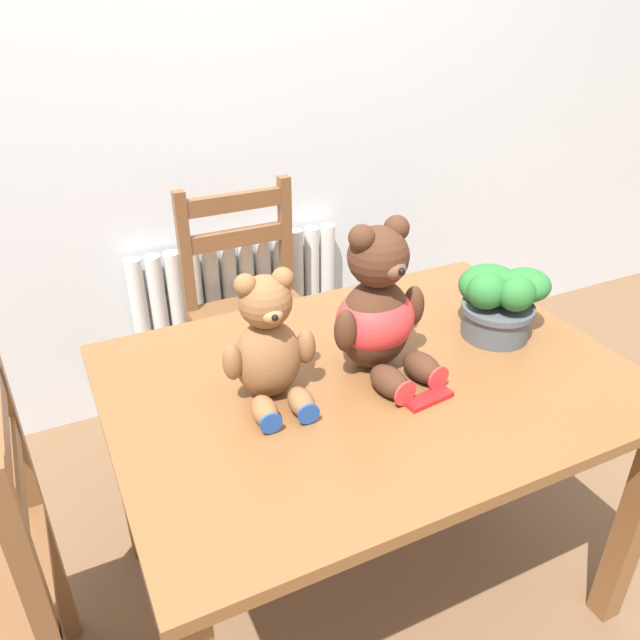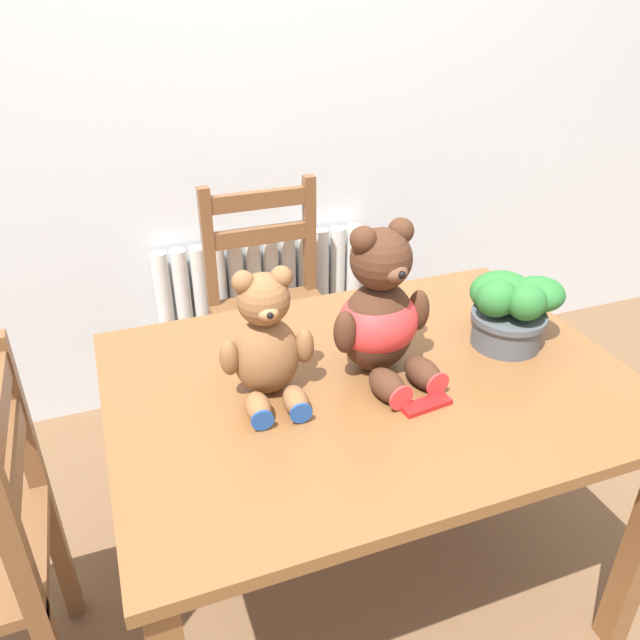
% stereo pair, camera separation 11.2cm
% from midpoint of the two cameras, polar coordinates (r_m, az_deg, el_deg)
% --- Properties ---
extents(wall_back, '(8.00, 0.04, 2.60)m').
position_cam_midpoint_polar(wall_back, '(2.28, -11.78, 22.72)').
color(wall_back, silver).
rests_on(wall_back, ground_plane).
extents(radiator, '(0.84, 0.10, 0.65)m').
position_cam_midpoint_polar(radiator, '(2.54, -8.44, -0.42)').
color(radiator, silver).
rests_on(radiator, ground_plane).
extents(dining_table, '(1.20, 0.87, 0.71)m').
position_cam_midpoint_polar(dining_table, '(1.53, 2.41, -8.21)').
color(dining_table, brown).
rests_on(dining_table, ground_plane).
extents(wooden_chair_behind, '(0.41, 0.42, 0.92)m').
position_cam_midpoint_polar(wooden_chair_behind, '(2.23, -7.48, 0.21)').
color(wooden_chair_behind, brown).
rests_on(wooden_chair_behind, ground_plane).
extents(teddy_bear_left, '(0.21, 0.21, 0.30)m').
position_cam_midpoint_polar(teddy_bear_left, '(1.34, -7.10, -2.42)').
color(teddy_bear_left, brown).
rests_on(teddy_bear_left, dining_table).
extents(teddy_bear_right, '(0.26, 0.28, 0.37)m').
position_cam_midpoint_polar(teddy_bear_right, '(1.43, 3.09, 0.67)').
color(teddy_bear_right, '#472819').
rests_on(teddy_bear_right, dining_table).
extents(potted_plant, '(0.24, 0.23, 0.19)m').
position_cam_midpoint_polar(potted_plant, '(1.64, 14.22, 1.88)').
color(potted_plant, '#4C5156').
rests_on(potted_plant, dining_table).
extents(chocolate_bar, '(0.12, 0.05, 0.01)m').
position_cam_midpoint_polar(chocolate_bar, '(1.40, 7.64, -7.19)').
color(chocolate_bar, red).
rests_on(chocolate_bar, dining_table).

